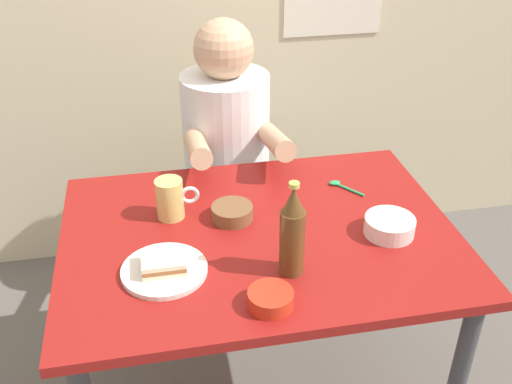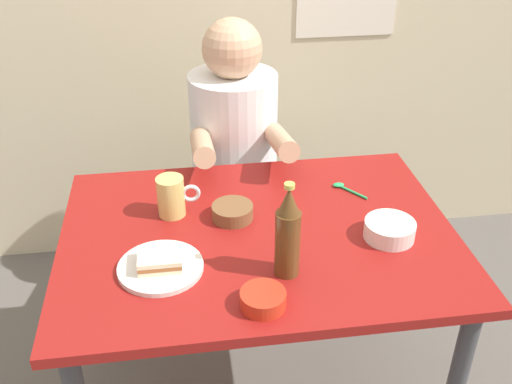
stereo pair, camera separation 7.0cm
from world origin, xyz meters
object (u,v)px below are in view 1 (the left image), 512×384
Objects in this scene: plate_orange at (164,270)px; sauce_bowl_chili at (271,298)px; person_seated at (226,130)px; sandwich at (164,262)px; beer_bottle at (292,233)px; beer_mug at (171,199)px; stool at (229,222)px; dining_table at (259,258)px.

plate_orange is 2.00× the size of sauce_bowl_chili.
person_seated reaches higher than sandwich.
sauce_bowl_chili is (0.24, -0.17, -0.01)m from sandwich.
beer_bottle is (0.32, -0.06, 0.11)m from plate_orange.
sandwich is 0.29m from sauce_bowl_chili.
person_seated is at bearing 64.57° from beer_mug.
stool is 0.91m from sandwich.
sauce_bowl_chili is at bearing -92.07° from stool.
dining_table is 0.70m from stool.
person_seated is at bearing -90.00° from stool.
beer_bottle is (0.28, -0.31, 0.06)m from beer_mug.
beer_bottle reaches higher than stool.
beer_mug is (-0.23, 0.12, 0.15)m from dining_table.
sauce_bowl_chili is at bearing -35.56° from sandwich.
sandwich reaches higher than stool.
sauce_bowl_chili is (-0.03, -0.93, 0.41)m from stool.
beer_mug reaches higher than sandwich.
beer_bottle reaches higher than beer_mug.
plate_orange is at bearing -98.40° from beer_mug.
plate_orange reaches higher than dining_table.
sauce_bowl_chili is (-0.03, -0.92, -0.00)m from person_seated.
dining_table is 1.53× the size of person_seated.
stool is (0.00, 0.63, -0.30)m from dining_table.
sauce_bowl_chili is (-0.08, -0.12, -0.10)m from beer_bottle.
beer_mug is at bearing -114.93° from stool.
sandwich is (0.00, 0.00, 0.02)m from plate_orange.
stool is at bearing 70.28° from plate_orange.
dining_table is at bearing -90.01° from person_seated.
person_seated is 0.81m from beer_bottle.
sandwich is (-0.27, -0.75, 0.01)m from person_seated.
beer_bottle is at bearing -48.01° from beer_mug.
sandwich is at bearing 144.44° from sauce_bowl_chili.
beer_bottle is (0.04, -0.19, 0.21)m from dining_table.
dining_table is 4.20× the size of beer_bottle.
beer_bottle reaches higher than sandwich.
person_seated is at bearing 89.99° from dining_table.
beer_mug is 0.48× the size of beer_bottle.
person_seated is at bearing 70.00° from plate_orange.
dining_table is 0.31m from beer_mug.
beer_mug is (0.04, 0.25, 0.05)m from plate_orange.
dining_table reaches higher than stool.
plate_orange is 0.26m from beer_mug.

